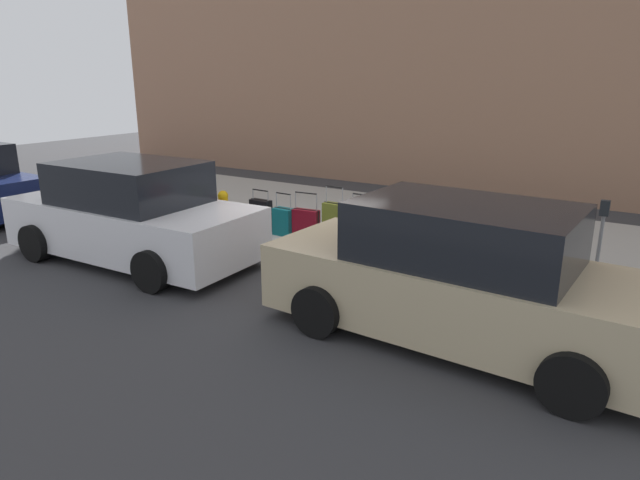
{
  "coord_description": "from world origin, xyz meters",
  "views": [
    {
      "loc": [
        -5.38,
        7.67,
        3.08
      ],
      "look_at": [
        -1.02,
        0.79,
        0.66
      ],
      "focal_mm": 31.36,
      "sensor_mm": 36.0,
      "label": 1
    }
  ],
  "objects_px": {
    "suitcase_red_4": "(385,235)",
    "suitcase_maroon_7": "(306,225)",
    "fire_hydrant": "(223,207)",
    "suitcase_navy_3": "(416,243)",
    "suitcase_teal_1": "(485,253)",
    "suitcase_olive_6": "(334,224)",
    "suitcase_teal_8": "(284,222)",
    "bollard_post": "(202,204)",
    "suitcase_maroon_0": "(522,260)",
    "suitcase_black_9": "(261,215)",
    "suitcase_black_2": "(447,248)",
    "parking_meter": "(601,231)",
    "parked_car_beige_0": "(461,278)",
    "suitcase_silver_5": "(360,227)",
    "parked_car_white_1": "(132,215)"
  },
  "relations": [
    {
      "from": "suitcase_navy_3",
      "to": "suitcase_maroon_7",
      "type": "height_order",
      "value": "suitcase_maroon_7"
    },
    {
      "from": "suitcase_teal_8",
      "to": "suitcase_teal_1",
      "type": "bearing_deg",
      "value": -179.34
    },
    {
      "from": "suitcase_black_9",
      "to": "fire_hydrant",
      "type": "height_order",
      "value": "suitcase_black_9"
    },
    {
      "from": "suitcase_maroon_0",
      "to": "suitcase_teal_1",
      "type": "height_order",
      "value": "suitcase_teal_1"
    },
    {
      "from": "suitcase_black_9",
      "to": "parking_meter",
      "type": "xyz_separation_m",
      "value": [
        -5.9,
        -0.23,
        0.51
      ]
    },
    {
      "from": "suitcase_silver_5",
      "to": "bollard_post",
      "type": "relative_size",
      "value": 1.24
    },
    {
      "from": "suitcase_teal_1",
      "to": "parked_car_white_1",
      "type": "bearing_deg",
      "value": 22.79
    },
    {
      "from": "suitcase_red_4",
      "to": "bollard_post",
      "type": "xyz_separation_m",
      "value": [
        4.09,
        0.13,
        0.05
      ]
    },
    {
      "from": "suitcase_navy_3",
      "to": "suitcase_teal_8",
      "type": "distance_m",
      "value": 2.71
    },
    {
      "from": "suitcase_teal_1",
      "to": "suitcase_navy_3",
      "type": "height_order",
      "value": "suitcase_teal_1"
    },
    {
      "from": "suitcase_black_9",
      "to": "suitcase_black_2",
      "type": "bearing_deg",
      "value": 178.97
    },
    {
      "from": "suitcase_maroon_0",
      "to": "suitcase_navy_3",
      "type": "bearing_deg",
      "value": 2.35
    },
    {
      "from": "suitcase_maroon_7",
      "to": "suitcase_teal_1",
      "type": "bearing_deg",
      "value": -177.83
    },
    {
      "from": "parking_meter",
      "to": "parked_car_beige_0",
      "type": "height_order",
      "value": "parked_car_beige_0"
    },
    {
      "from": "suitcase_black_2",
      "to": "fire_hydrant",
      "type": "relative_size",
      "value": 1.15
    },
    {
      "from": "suitcase_maroon_7",
      "to": "suitcase_black_2",
      "type": "bearing_deg",
      "value": 179.89
    },
    {
      "from": "fire_hydrant",
      "to": "suitcase_navy_3",
      "type": "bearing_deg",
      "value": 179.95
    },
    {
      "from": "suitcase_red_4",
      "to": "suitcase_black_9",
      "type": "height_order",
      "value": "suitcase_red_4"
    },
    {
      "from": "parked_car_beige_0",
      "to": "fire_hydrant",
      "type": "bearing_deg",
      "value": -21.12
    },
    {
      "from": "suitcase_navy_3",
      "to": "suitcase_red_4",
      "type": "distance_m",
      "value": 0.56
    },
    {
      "from": "suitcase_teal_8",
      "to": "parking_meter",
      "type": "relative_size",
      "value": 0.65
    },
    {
      "from": "bollard_post",
      "to": "suitcase_silver_5",
      "type": "bearing_deg",
      "value": -176.67
    },
    {
      "from": "suitcase_navy_3",
      "to": "fire_hydrant",
      "type": "height_order",
      "value": "suitcase_navy_3"
    },
    {
      "from": "suitcase_maroon_7",
      "to": "suitcase_navy_3",
      "type": "bearing_deg",
      "value": -178.92
    },
    {
      "from": "suitcase_black_9",
      "to": "suitcase_teal_8",
      "type": "bearing_deg",
      "value": -178.23
    },
    {
      "from": "suitcase_silver_5",
      "to": "parked_car_beige_0",
      "type": "xyz_separation_m",
      "value": [
        -2.56,
        2.24,
        0.26
      ]
    },
    {
      "from": "suitcase_olive_6",
      "to": "fire_hydrant",
      "type": "height_order",
      "value": "suitcase_olive_6"
    },
    {
      "from": "suitcase_teal_1",
      "to": "suitcase_teal_8",
      "type": "height_order",
      "value": "suitcase_teal_1"
    },
    {
      "from": "bollard_post",
      "to": "parked_car_beige_0",
      "type": "relative_size",
      "value": 0.17
    },
    {
      "from": "bollard_post",
      "to": "parking_meter",
      "type": "bearing_deg",
      "value": -176.86
    },
    {
      "from": "suitcase_navy_3",
      "to": "suitcase_silver_5",
      "type": "xyz_separation_m",
      "value": [
        1.09,
        -0.06,
        0.11
      ]
    },
    {
      "from": "bollard_post",
      "to": "suitcase_teal_8",
      "type": "bearing_deg",
      "value": -174.54
    },
    {
      "from": "suitcase_maroon_0",
      "to": "suitcase_black_9",
      "type": "relative_size",
      "value": 0.99
    },
    {
      "from": "fire_hydrant",
      "to": "suitcase_teal_1",
      "type": "bearing_deg",
      "value": -179.14
    },
    {
      "from": "suitcase_teal_8",
      "to": "parked_car_beige_0",
      "type": "xyz_separation_m",
      "value": [
        -4.18,
        2.22,
        0.38
      ]
    },
    {
      "from": "suitcase_red_4",
      "to": "parking_meter",
      "type": "bearing_deg",
      "value": -175.11
    },
    {
      "from": "suitcase_maroon_0",
      "to": "suitcase_maroon_7",
      "type": "height_order",
      "value": "suitcase_maroon_7"
    },
    {
      "from": "suitcase_maroon_0",
      "to": "suitcase_maroon_7",
      "type": "xyz_separation_m",
      "value": [
        3.82,
        0.11,
        0.02
      ]
    },
    {
      "from": "suitcase_teal_1",
      "to": "suitcase_silver_5",
      "type": "xyz_separation_m",
      "value": [
        2.2,
        0.02,
        0.1
      ]
    },
    {
      "from": "suitcase_black_9",
      "to": "parking_meter",
      "type": "height_order",
      "value": "parking_meter"
    },
    {
      "from": "suitcase_red_4",
      "to": "suitcase_maroon_7",
      "type": "relative_size",
      "value": 1.12
    },
    {
      "from": "suitcase_olive_6",
      "to": "fire_hydrant",
      "type": "xyz_separation_m",
      "value": [
        2.61,
        0.01,
        -0.01
      ]
    },
    {
      "from": "suitcase_silver_5",
      "to": "suitcase_teal_8",
      "type": "xyz_separation_m",
      "value": [
        1.62,
        0.02,
        -0.12
      ]
    },
    {
      "from": "suitcase_teal_8",
      "to": "bollard_post",
      "type": "xyz_separation_m",
      "value": [
        1.94,
        0.19,
        0.14
      ]
    },
    {
      "from": "suitcase_black_2",
      "to": "suitcase_maroon_0",
      "type": "bearing_deg",
      "value": -174.27
    },
    {
      "from": "suitcase_red_4",
      "to": "bollard_post",
      "type": "bearing_deg",
      "value": 1.75
    },
    {
      "from": "suitcase_black_2",
      "to": "suitcase_silver_5",
      "type": "distance_m",
      "value": 1.63
    },
    {
      "from": "suitcase_maroon_7",
      "to": "bollard_post",
      "type": "distance_m",
      "value": 2.5
    },
    {
      "from": "fire_hydrant",
      "to": "bollard_post",
      "type": "bearing_deg",
      "value": 18.16
    },
    {
      "from": "suitcase_navy_3",
      "to": "bollard_post",
      "type": "relative_size",
      "value": 1.04
    }
  ]
}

